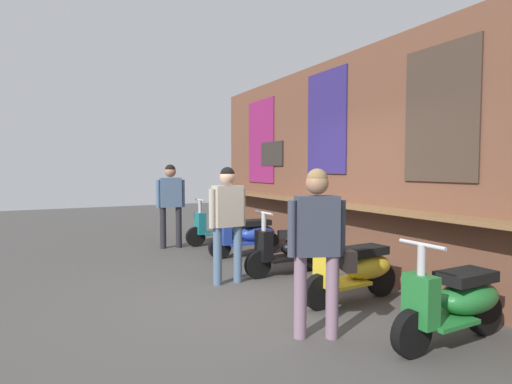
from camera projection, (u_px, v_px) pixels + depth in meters
name	position (u px, v px, depth m)	size (l,w,h in m)	color
ground_plane	(249.00, 297.00, 5.07)	(26.92, 26.92, 0.00)	#474442
market_stall_facade	(374.00, 163.00, 5.90)	(9.61, 0.61, 3.34)	brown
scooter_teal	(222.00, 226.00, 8.63)	(0.46, 1.40, 0.97)	#197075
scooter_blue	(249.00, 235.00, 7.47)	(0.46, 1.40, 0.97)	#233D9E
scooter_black	(291.00, 248.00, 6.20)	(0.46, 1.40, 0.97)	black
scooter_yellow	(357.00, 269.00, 4.90)	(0.48, 1.40, 0.97)	gold
scooter_green	(457.00, 301.00, 3.72)	(0.46, 1.40, 0.97)	#237533
shopper_with_handbag	(318.00, 237.00, 3.81)	(0.38, 0.65, 1.59)	gray
shopper_browsing	(171.00, 197.00, 8.16)	(0.24, 0.57, 1.67)	#232328
shopper_passing	(228.00, 213.00, 5.63)	(0.23, 0.56, 1.61)	slate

